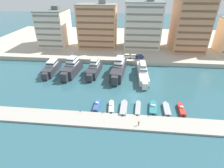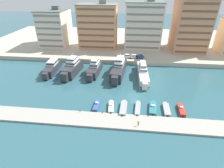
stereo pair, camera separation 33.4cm
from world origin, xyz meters
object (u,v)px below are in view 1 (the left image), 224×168
yacht_charcoal_center_left (119,69)px  motorboat_blue_far_left (97,105)px  motorboat_grey_center_right (167,109)px  yacht_ivory_center (143,72)px  car_white_far_left (127,56)px  motorboat_grey_mid_left (124,108)px  motorboat_teal_center (153,108)px  yacht_charcoal_left (72,68)px  car_blue_mid_left (140,56)px  motorboat_red_mid_right (181,110)px  yacht_charcoal_far_left (52,68)px  pedestrian_near_edge (139,123)px  car_white_left (133,56)px  yacht_charcoal_mid_left (94,69)px  motorboat_cream_left (111,107)px  motorboat_grey_center_left (138,108)px

yacht_charcoal_center_left → motorboat_blue_far_left: (-5.23, -23.39, -2.09)m
motorboat_blue_far_left → motorboat_grey_center_right: bearing=0.4°
yacht_ivory_center → car_white_far_left: bearing=113.6°
motorboat_grey_mid_left → motorboat_teal_center: bearing=7.2°
yacht_charcoal_left → motorboat_grey_center_right: 42.08m
yacht_ivory_center → car_blue_mid_left: size_ratio=5.15×
yacht_charcoal_center_left → car_white_far_left: 14.69m
motorboat_blue_far_left → motorboat_red_mid_right: 25.59m
yacht_charcoal_far_left → pedestrian_near_edge: bearing=-40.0°
yacht_charcoal_far_left → car_white_left: (34.94, 15.02, 1.00)m
car_white_far_left → car_white_left: (3.17, -0.17, 0.00)m
yacht_charcoal_far_left → yacht_charcoal_center_left: 28.86m
yacht_charcoal_left → car_white_left: size_ratio=4.04×
yacht_charcoal_mid_left → motorboat_teal_center: size_ratio=2.20×
motorboat_blue_far_left → car_white_far_left: (8.16, 37.78, 2.44)m
yacht_charcoal_far_left → yacht_ivory_center: size_ratio=0.74×
yacht_charcoal_mid_left → motorboat_grey_center_right: bearing=-40.9°
motorboat_cream_left → motorboat_red_mid_right: motorboat_red_mid_right is taller
motorboat_grey_mid_left → car_white_left: 38.45m
yacht_charcoal_mid_left → car_blue_mid_left: 24.46m
motorboat_grey_mid_left → pedestrian_near_edge: 8.31m
motorboat_red_mid_right → car_blue_mid_left: car_blue_mid_left is taller
motorboat_cream_left → pedestrian_near_edge: bearing=-42.4°
yacht_charcoal_far_left → motorboat_cream_left: (28.11, -22.95, -1.46)m
motorboat_grey_center_right → pedestrian_near_edge: size_ratio=4.37×
motorboat_grey_center_right → pedestrian_near_edge: bearing=-137.8°
yacht_charcoal_far_left → pedestrian_near_edge: size_ratio=10.05×
yacht_ivory_center → motorboat_blue_far_left: 26.67m
motorboat_grey_mid_left → motorboat_red_mid_right: size_ratio=1.21×
motorboat_grey_center_left → motorboat_teal_center: size_ratio=1.02×
car_white_far_left → car_blue_mid_left: size_ratio=1.00×
yacht_charcoal_left → car_blue_mid_left: (28.96, 15.47, 0.41)m
motorboat_red_mid_right → car_white_far_left: (-17.43, 37.43, 2.42)m
motorboat_cream_left → car_blue_mid_left: 39.39m
motorboat_cream_left → car_white_far_left: (3.66, 38.14, 2.46)m
motorboat_grey_center_right → car_blue_mid_left: bearing=100.3°
car_white_far_left → motorboat_grey_mid_left: bearing=-89.8°
motorboat_cream_left → yacht_charcoal_mid_left: bearing=112.4°
motorboat_grey_center_right → yacht_charcoal_left: bearing=148.3°
yacht_charcoal_far_left → motorboat_grey_mid_left: bearing=-36.0°
yacht_charcoal_mid_left → motorboat_grey_mid_left: size_ratio=2.05×
yacht_ivory_center → motorboat_red_mid_right: 24.09m
motorboat_cream_left → car_white_left: (6.83, 37.97, 2.46)m
yacht_charcoal_left → motorboat_cream_left: 29.61m
yacht_charcoal_center_left → pedestrian_near_edge: (7.33, -31.10, -1.13)m
yacht_charcoal_far_left → yacht_ivory_center: (38.67, -0.64, 0.07)m
motorboat_blue_far_left → car_white_left: car_white_left is taller
motorboat_teal_center → car_blue_mid_left: bearing=94.4°
yacht_ivory_center → motorboat_red_mid_right: yacht_ivory_center is taller
motorboat_teal_center → car_blue_mid_left: (-2.84, 37.19, 2.48)m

